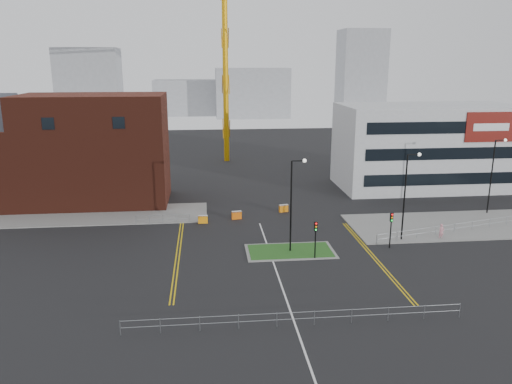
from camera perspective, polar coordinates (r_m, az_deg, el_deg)
The scene contains 29 objects.
ground at distance 41.48m, azimuth 3.04°, elevation -10.95°, with size 200.00×200.00×0.00m, color black.
pavement_left at distance 63.15m, azimuth -18.47°, elevation -2.55°, with size 28.00×8.00×0.12m, color slate.
pavement_right at distance 60.79m, azimuth 21.88°, elevation -3.52°, with size 24.00×10.00×0.12m, color slate.
island_kerb at distance 49.01m, azimuth 3.92°, elevation -6.77°, with size 8.60×4.60×0.08m, color slate.
grass_island at distance 49.00m, azimuth 3.92°, elevation -6.75°, with size 8.00×4.00×0.12m, color #20511B.
brick_building at distance 68.02m, azimuth -20.33°, elevation 4.37°, with size 24.20×10.07×14.24m.
office_block at distance 76.90m, azimuth 18.85°, elevation 4.95°, with size 25.00×12.20×12.00m.
tower_crane at distance 94.56m, azimuth -0.03°, elevation 18.99°, with size 50.65×17.52×36.22m.
streetlamp_island at distance 47.35m, azimuth 4.30°, elevation -0.70°, with size 1.46×0.36×9.18m.
streetlamp_right_near at distance 52.60m, azimuth 16.89°, elevation 0.26°, with size 1.46×0.36×9.18m.
streetlamp_right_far at distance 65.90m, azimuth 25.53°, elevation 2.27°, with size 1.46×0.36×9.18m.
traffic_light_island at distance 46.65m, azimuth 6.83°, elevation -4.66°, with size 0.28×0.33×3.65m.
traffic_light_right at distance 50.75m, azimuth 15.20°, elevation -3.48°, with size 0.28×0.33×3.65m.
railing_front at distance 35.86m, azimuth 4.58°, elevation -13.93°, with size 24.05×0.05×1.10m.
railing_left at distance 57.77m, azimuth -10.61°, elevation -2.90°, with size 6.05×0.05×1.10m.
railing_right at distance 57.80m, azimuth 21.75°, elevation -3.67°, with size 19.05×5.05×1.10m.
centre_line at distance 43.27m, azimuth 2.63°, elevation -9.81°, with size 0.15×30.00×0.01m, color silver.
yellow_left_a at distance 50.32m, azimuth -8.99°, elevation -6.39°, with size 0.12×24.00×0.01m, color gold.
yellow_left_b at distance 50.30m, azimuth -8.65°, elevation -6.38°, with size 0.12×24.00×0.01m, color gold.
yellow_right_a at distance 49.02m, azimuth 13.07°, elevation -7.17°, with size 0.12×20.00×0.01m, color gold.
yellow_right_b at distance 49.12m, azimuth 13.40°, elevation -7.15°, with size 0.12×20.00×0.01m, color gold.
skyline_a at distance 160.73m, azimuth -18.48°, elevation 11.44°, with size 18.00×12.00×22.00m, color gray.
skyline_b at distance 167.99m, azimuth -0.43°, elevation 11.26°, with size 24.00×12.00×16.00m, color gray.
skyline_c at distance 169.81m, azimuth 11.89°, elevation 13.02°, with size 14.00×12.00×28.00m, color gray.
skyline_d at distance 177.34m, azimuth -6.64°, elevation 10.69°, with size 30.00×12.00×12.00m, color gray.
pedestrian at distance 55.39m, azimuth 20.43°, elevation -4.26°, with size 0.61×0.40×1.67m, color pink.
barrier_left at distance 57.46m, azimuth -6.09°, elevation -3.08°, with size 1.09×0.38×0.91m.
barrier_mid at distance 58.63m, azimuth -2.23°, elevation -2.61°, with size 1.20×0.56×0.97m.
barrier_right at distance 61.45m, azimuth 3.17°, elevation -1.83°, with size 1.16×0.62×0.93m.
Camera 1 is at (-5.98, -36.93, 17.90)m, focal length 35.00 mm.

